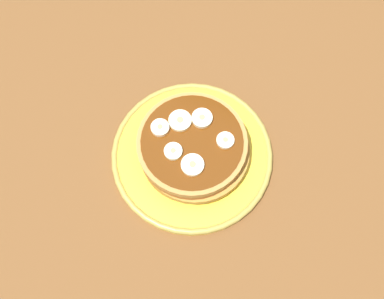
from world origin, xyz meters
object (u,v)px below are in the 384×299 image
(banana_slice_0, at_px, (159,131))
(pancake_stack, at_px, (192,148))
(banana_slice_5, at_px, (203,119))
(banana_slice_3, at_px, (173,151))
(banana_slice_4, at_px, (180,121))
(banana_slice_1, at_px, (193,165))
(banana_slice_2, at_px, (225,141))
(plate, at_px, (192,155))

(banana_slice_0, bearing_deg, pancake_stack, 94.43)
(banana_slice_5, bearing_deg, banana_slice_3, -16.70)
(banana_slice_0, distance_m, banana_slice_4, 0.04)
(banana_slice_0, bearing_deg, banana_slice_5, 129.53)
(banana_slice_1, bearing_deg, banana_slice_5, -168.90)
(banana_slice_2, bearing_deg, banana_slice_3, -54.45)
(plate, relative_size, banana_slice_0, 9.35)
(banana_slice_1, bearing_deg, banana_slice_2, 151.26)
(banana_slice_3, relative_size, banana_slice_4, 0.78)
(banana_slice_0, relative_size, banana_slice_5, 0.88)
(plate, xyz_separation_m, banana_slice_1, (0.04, 0.02, 0.06))
(banana_slice_0, relative_size, banana_slice_1, 0.82)
(banana_slice_2, xyz_separation_m, banana_slice_4, (-0.00, -0.08, 0.00))
(banana_slice_0, distance_m, banana_slice_3, 0.04)
(plate, xyz_separation_m, banana_slice_5, (-0.04, 0.00, 0.06))
(banana_slice_2, bearing_deg, pancake_stack, -66.37)
(pancake_stack, distance_m, banana_slice_1, 0.05)
(pancake_stack, xyz_separation_m, banana_slice_0, (0.00, -0.05, 0.03))
(plate, distance_m, banana_slice_5, 0.07)
(banana_slice_3, relative_size, banana_slice_5, 0.86)
(banana_slice_4, height_order, banana_slice_5, same)
(plate, distance_m, banana_slice_2, 0.08)
(banana_slice_4, distance_m, banana_slice_5, 0.03)
(banana_slice_2, distance_m, banana_slice_3, 0.08)
(banana_slice_5, bearing_deg, banana_slice_0, -50.47)
(banana_slice_4, bearing_deg, banana_slice_5, 118.74)
(pancake_stack, bearing_deg, banana_slice_1, 23.60)
(banana_slice_3, xyz_separation_m, banana_slice_5, (-0.07, 0.02, 0.00))
(banana_slice_1, height_order, banana_slice_3, same)
(pancake_stack, bearing_deg, banana_slice_4, -128.08)
(banana_slice_2, bearing_deg, banana_slice_1, -28.74)
(banana_slice_4, relative_size, banana_slice_5, 1.10)
(plate, bearing_deg, banana_slice_3, -34.77)
(plate, height_order, banana_slice_5, banana_slice_5)
(banana_slice_0, bearing_deg, banana_slice_3, 56.40)
(banana_slice_2, bearing_deg, banana_slice_5, -114.25)
(pancake_stack, bearing_deg, banana_slice_3, -36.25)
(plate, relative_size, banana_slice_1, 7.67)
(pancake_stack, bearing_deg, banana_slice_5, 179.18)
(banana_slice_3, distance_m, banana_slice_5, 0.07)
(pancake_stack, xyz_separation_m, banana_slice_3, (0.03, -0.02, 0.03))
(banana_slice_4, bearing_deg, banana_slice_3, 11.88)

